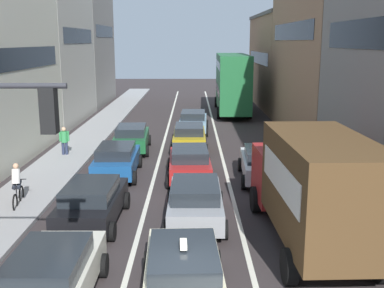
{
  "coord_description": "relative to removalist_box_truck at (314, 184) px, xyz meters",
  "views": [
    {
      "loc": [
        0.06,
        -8.9,
        6.19
      ],
      "look_at": [
        0.0,
        12.0,
        1.6
      ],
      "focal_mm": 44.0,
      "sensor_mm": 36.0,
      "label": 1
    }
  ],
  "objects": [
    {
      "name": "sidewalk_left",
      "position": [
        -10.4,
        15.33,
        -1.9
      ],
      "size": [
        2.6,
        64.0,
        0.14
      ],
      "primitive_type": "cube",
      "color": "#989898",
      "rests_on": "ground"
    },
    {
      "name": "lane_stripe_left",
      "position": [
        -5.4,
        15.33,
        -1.97
      ],
      "size": [
        0.16,
        60.0,
        0.01
      ],
      "primitive_type": "cube",
      "color": "silver",
      "rests_on": "ground"
    },
    {
      "name": "lane_stripe_right",
      "position": [
        -2.0,
        15.33,
        -1.97
      ],
      "size": [
        0.16,
        60.0,
        0.01
      ],
      "primitive_type": "cube",
      "color": "silver",
      "rests_on": "ground"
    },
    {
      "name": "building_row_left",
      "position": [
        -15.7,
        19.19,
        3.71
      ],
      "size": [
        7.2,
        43.9,
        13.2
      ],
      "rotation": [
        0.0,
        0.0,
        1.57
      ],
      "color": "#9E7556",
      "rests_on": "ground"
    },
    {
      "name": "building_row_right",
      "position": [
        6.2,
        15.88,
        3.73
      ],
      "size": [
        7.2,
        43.9,
        12.64
      ],
      "rotation": [
        0.0,
        0.0,
        -1.57
      ],
      "color": "#9E7556",
      "rests_on": "ground"
    },
    {
      "name": "removalist_box_truck",
      "position": [
        0.0,
        0.0,
        0.0
      ],
      "size": [
        2.91,
        7.77,
        3.58
      ],
      "rotation": [
        0.0,
        0.0,
        1.6
      ],
      "color": "#A51E1E",
      "rests_on": "ground"
    },
    {
      "name": "taxi_centre_lane_front",
      "position": [
        -3.85,
        -3.32,
        -1.18
      ],
      "size": [
        2.2,
        4.37,
        1.66
      ],
      "rotation": [
        0.0,
        0.0,
        1.61
      ],
      "color": "beige",
      "rests_on": "ground"
    },
    {
      "name": "sedan_left_lane_front",
      "position": [
        -6.94,
        -3.5,
        -1.18
      ],
      "size": [
        2.07,
        4.3,
        1.49
      ],
      "rotation": [
        0.0,
        0.0,
        1.57
      ],
      "color": "beige",
      "rests_on": "ground"
    },
    {
      "name": "sedan_centre_lane_second",
      "position": [
        -3.53,
        1.86,
        -1.18
      ],
      "size": [
        2.08,
        4.31,
        1.49
      ],
      "rotation": [
        0.0,
        0.0,
        1.57
      ],
      "color": "gray",
      "rests_on": "ground"
    },
    {
      "name": "wagon_left_lane_second",
      "position": [
        -7.07,
        1.74,
        -1.18
      ],
      "size": [
        2.13,
        4.34,
        1.49
      ],
      "rotation": [
        0.0,
        0.0,
        1.55
      ],
      "color": "black",
      "rests_on": "ground"
    },
    {
      "name": "hatchback_centre_lane_third",
      "position": [
        -3.75,
        7.12,
        -1.18
      ],
      "size": [
        2.17,
        4.35,
        1.49
      ],
      "rotation": [
        0.0,
        0.0,
        1.6
      ],
      "color": "#A51E1E",
      "rests_on": "ground"
    },
    {
      "name": "sedan_left_lane_third",
      "position": [
        -7.15,
        7.61,
        -1.18
      ],
      "size": [
        2.14,
        4.34,
        1.49
      ],
      "rotation": [
        0.0,
        0.0,
        1.59
      ],
      "color": "#194C8C",
      "rests_on": "ground"
    },
    {
      "name": "coupe_centre_lane_fourth",
      "position": [
        -3.8,
        13.05,
        -1.18
      ],
      "size": [
        2.06,
        4.3,
        1.49
      ],
      "rotation": [
        0.0,
        0.0,
        1.57
      ],
      "color": "#B29319",
      "rests_on": "ground"
    },
    {
      "name": "sedan_left_lane_fourth",
      "position": [
        -7.1,
        12.72,
        -1.18
      ],
      "size": [
        2.22,
        4.38,
        1.49
      ],
      "rotation": [
        0.0,
        0.0,
        1.62
      ],
      "color": "#19592D",
      "rests_on": "ground"
    },
    {
      "name": "sedan_centre_lane_fifth",
      "position": [
        -3.56,
        18.33,
        -1.18
      ],
      "size": [
        2.19,
        4.36,
        1.49
      ],
      "rotation": [
        0.0,
        0.0,
        1.53
      ],
      "color": "#759EB7",
      "rests_on": "ground"
    },
    {
      "name": "sedan_right_lane_behind_truck",
      "position": [
        -0.44,
        6.97,
        -1.18
      ],
      "size": [
        2.24,
        4.38,
        1.49
      ],
      "rotation": [
        0.0,
        0.0,
        1.52
      ],
      "color": "silver",
      "rests_on": "ground"
    },
    {
      "name": "bus_mid_queue_primary",
      "position": [
        -0.16,
        27.25,
        0.86
      ],
      "size": [
        2.98,
        10.55,
        5.06
      ],
      "rotation": [
        0.0,
        0.0,
        1.55
      ],
      "color": "#1E6033",
      "rests_on": "ground"
    },
    {
      "name": "cyclist_on_sidewalk",
      "position": [
        -10.24,
        3.39,
        -1.12
      ],
      "size": [
        0.5,
        1.72,
        1.72
      ],
      "rotation": [
        0.0,
        0.0,
        1.7
      ],
      "color": "black",
      "rests_on": "ground"
    },
    {
      "name": "pedestrian_near_kerb",
      "position": [
        -10.56,
        11.34,
        -1.03
      ],
      "size": [
        0.54,
        0.34,
        1.66
      ],
      "rotation": [
        0.0,
        0.0,
        4.77
      ],
      "color": "#262D47",
      "rests_on": "ground"
    }
  ]
}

